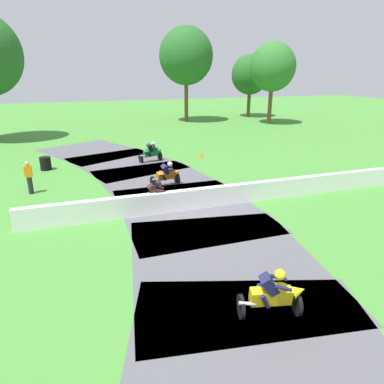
# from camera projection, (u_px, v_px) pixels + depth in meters

# --- Properties ---
(ground_plane) EXTENTS (120.00, 120.00, 0.00)m
(ground_plane) POSITION_uv_depth(u_px,v_px,m) (189.00, 209.00, 15.24)
(ground_plane) COLOR #428433
(track_asphalt) EXTENTS (10.47, 35.73, 0.01)m
(track_asphalt) POSITION_uv_depth(u_px,v_px,m) (158.00, 213.00, 14.81)
(track_asphalt) COLOR #515156
(track_asphalt) RESTS_ON ground
(safety_barrier) EXTENTS (23.49, 0.34, 0.90)m
(safety_barrier) POSITION_uv_depth(u_px,v_px,m) (284.00, 188.00, 16.56)
(safety_barrier) COLOR white
(safety_barrier) RESTS_ON ground
(motorcycle_lead_yellow) EXTENTS (1.70, 1.02, 1.43)m
(motorcycle_lead_yellow) POSITION_uv_depth(u_px,v_px,m) (274.00, 294.00, 8.35)
(motorcycle_lead_yellow) COLOR black
(motorcycle_lead_yellow) RESTS_ON ground
(motorcycle_chase_black) EXTENTS (1.69, 0.70, 1.42)m
(motorcycle_chase_black) POSITION_uv_depth(u_px,v_px,m) (157.00, 196.00, 14.83)
(motorcycle_chase_black) COLOR black
(motorcycle_chase_black) RESTS_ON ground
(motorcycle_trailing_orange) EXTENTS (1.72, 1.05, 1.42)m
(motorcycle_trailing_orange) POSITION_uv_depth(u_px,v_px,m) (167.00, 174.00, 18.16)
(motorcycle_trailing_orange) COLOR black
(motorcycle_trailing_orange) RESTS_ON ground
(motorcycle_fourth_green) EXTENTS (1.72, 1.06, 1.43)m
(motorcycle_fourth_green) POSITION_uv_depth(u_px,v_px,m) (152.00, 152.00, 23.03)
(motorcycle_fourth_green) COLOR black
(motorcycle_fourth_green) RESTS_ON ground
(tire_stack_mid_a) EXTENTS (0.68, 0.68, 0.40)m
(tire_stack_mid_a) POSITION_uv_depth(u_px,v_px,m) (88.00, 213.00, 14.28)
(tire_stack_mid_a) COLOR black
(tire_stack_mid_a) RESTS_ON ground
(tire_stack_mid_b) EXTENTS (0.65, 0.65, 0.80)m
(tire_stack_mid_b) POSITION_uv_depth(u_px,v_px,m) (46.00, 163.00, 21.14)
(tire_stack_mid_b) COLOR black
(tire_stack_mid_b) RESTS_ON ground
(track_marshal) EXTENTS (0.34, 0.24, 1.63)m
(track_marshal) POSITION_uv_depth(u_px,v_px,m) (29.00, 178.00, 16.89)
(track_marshal) COLOR #232328
(track_marshal) RESTS_ON ground
(traffic_cone) EXTENTS (0.28, 0.28, 0.44)m
(traffic_cone) POSITION_uv_depth(u_px,v_px,m) (201.00, 155.00, 24.13)
(traffic_cone) COLOR orange
(traffic_cone) RESTS_ON ground
(tree_far_left) EXTENTS (6.07, 6.07, 10.50)m
(tree_far_left) POSITION_uv_depth(u_px,v_px,m) (186.00, 56.00, 39.22)
(tree_far_left) COLOR brown
(tree_far_left) RESTS_ON ground
(tree_mid_rise) EXTENTS (4.73, 4.73, 7.77)m
(tree_mid_rise) POSITION_uv_depth(u_px,v_px,m) (250.00, 75.00, 44.21)
(tree_mid_rise) COLOR brown
(tree_mid_rise) RESTS_ON ground
(tree_behind_barrier) EXTENTS (4.95, 4.95, 8.72)m
(tree_behind_barrier) POSITION_uv_depth(u_px,v_px,m) (273.00, 67.00, 37.82)
(tree_behind_barrier) COLOR brown
(tree_behind_barrier) RESTS_ON ground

